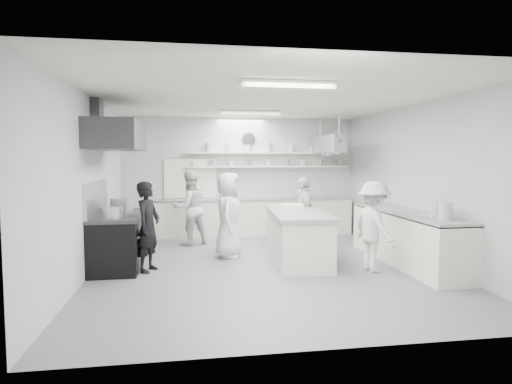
{
  "coord_description": "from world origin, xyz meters",
  "views": [
    {
      "loc": [
        -1.35,
        -7.59,
        1.94
      ],
      "look_at": [
        -0.06,
        0.6,
        1.31
      ],
      "focal_mm": 30.26,
      "sensor_mm": 36.0,
      "label": 1
    }
  ],
  "objects": [
    {
      "name": "light_fixture_front",
      "position": [
        0.0,
        -1.8,
        2.94
      ],
      "size": [
        1.3,
        0.25,
        0.1
      ],
      "primitive_type": "cube",
      "color": "white",
      "rests_on": "ceiling"
    },
    {
      "name": "back_counter",
      "position": [
        0.3,
        3.2,
        0.46
      ],
      "size": [
        5.0,
        0.6,
        0.92
      ],
      "primitive_type": "cube",
      "color": "white",
      "rests_on": "floor"
    },
    {
      "name": "light_fixture_rear",
      "position": [
        0.0,
        1.8,
        2.94
      ],
      "size": [
        1.3,
        0.25,
        0.1
      ],
      "primitive_type": "cube",
      "color": "white",
      "rests_on": "ceiling"
    },
    {
      "name": "prep_island",
      "position": [
        0.71,
        0.42,
        0.45
      ],
      "size": [
        1.1,
        2.52,
        0.91
      ],
      "primitive_type": "cube",
      "rotation": [
        0.0,
        0.0,
        -0.07
      ],
      "color": "white",
      "rests_on": "floor"
    },
    {
      "name": "shelf_lower",
      "position": [
        0.7,
        3.37,
        1.75
      ],
      "size": [
        4.2,
        0.26,
        0.04
      ],
      "primitive_type": "cube",
      "color": "white",
      "rests_on": "wall_back"
    },
    {
      "name": "wall_left",
      "position": [
        -3.0,
        0.0,
        1.5
      ],
      "size": [
        0.04,
        7.0,
        3.0
      ],
      "primitive_type": "cube",
      "color": "silver",
      "rests_on": "floor"
    },
    {
      "name": "stove_pot",
      "position": [
        -2.6,
        0.82,
        1.06
      ],
      "size": [
        0.42,
        0.42,
        0.29
      ],
      "primitive_type": "cylinder",
      "color": "#B1B4BA",
      "rests_on": "stove"
    },
    {
      "name": "wall_clock",
      "position": [
        0.2,
        3.46,
        2.45
      ],
      "size": [
        0.32,
        0.05,
        0.32
      ],
      "primitive_type": "cylinder",
      "rotation": [
        1.57,
        0.0,
        0.0
      ],
      "color": "white",
      "rests_on": "wall_back"
    },
    {
      "name": "bowl_right",
      "position": [
        2.65,
        -0.88,
        0.97
      ],
      "size": [
        0.23,
        0.23,
        0.05
      ],
      "primitive_type": "imported",
      "rotation": [
        0.0,
        0.0,
        -0.08
      ],
      "color": "white",
      "rests_on": "right_counter"
    },
    {
      "name": "stove",
      "position": [
        -2.6,
        0.4,
        0.45
      ],
      "size": [
        0.8,
        1.8,
        0.9
      ],
      "primitive_type": "cube",
      "color": "black",
      "rests_on": "floor"
    },
    {
      "name": "cook_island_left",
      "position": [
        -0.57,
        0.81,
        0.84
      ],
      "size": [
        0.7,
        0.92,
        1.68
      ],
      "primitive_type": "imported",
      "rotation": [
        0.0,
        0.0,
        1.35
      ],
      "color": "silver",
      "rests_on": "floor"
    },
    {
      "name": "cook_island_right",
      "position": [
        1.1,
        1.32,
        0.78
      ],
      "size": [
        0.41,
        0.93,
        1.57
      ],
      "primitive_type": "imported",
      "rotation": [
        0.0,
        0.0,
        -1.6
      ],
      "color": "silver",
      "rests_on": "floor"
    },
    {
      "name": "wall_front",
      "position": [
        0.0,
        -3.5,
        1.5
      ],
      "size": [
        6.0,
        0.04,
        3.0
      ],
      "primitive_type": "cube",
      "color": "silver",
      "rests_on": "floor"
    },
    {
      "name": "shelf_upper",
      "position": [
        0.7,
        3.37,
        2.1
      ],
      "size": [
        4.2,
        0.26,
        0.04
      ],
      "primitive_type": "cube",
      "color": "white",
      "rests_on": "wall_back"
    },
    {
      "name": "right_counter",
      "position": [
        2.65,
        -0.2,
        0.47
      ],
      "size": [
        0.74,
        3.3,
        0.94
      ],
      "primitive_type": "cube",
      "color": "white",
      "rests_on": "floor"
    },
    {
      "name": "cook_right",
      "position": [
        1.81,
        -0.63,
        0.78
      ],
      "size": [
        0.76,
        1.1,
        1.56
      ],
      "primitive_type": "imported",
      "rotation": [
        0.0,
        0.0,
        1.76
      ],
      "color": "silver",
      "rests_on": "floor"
    },
    {
      "name": "wall_back",
      "position": [
        0.0,
        3.5,
        1.5
      ],
      "size": [
        6.0,
        0.04,
        3.0
      ],
      "primitive_type": "cube",
      "color": "silver",
      "rests_on": "floor"
    },
    {
      "name": "wall_right",
      "position": [
        3.0,
        0.0,
        1.5
      ],
      "size": [
        0.04,
        7.0,
        3.0
      ],
      "primitive_type": "cube",
      "color": "silver",
      "rests_on": "floor"
    },
    {
      "name": "pass_through_window",
      "position": [
        -1.3,
        3.48,
        1.45
      ],
      "size": [
        1.3,
        0.04,
        1.0
      ],
      "primitive_type": "cube",
      "color": "black",
      "rests_on": "wall_back"
    },
    {
      "name": "bowl_island_b",
      "position": [
        0.65,
        0.15,
        0.94
      ],
      "size": [
        0.27,
        0.27,
        0.06
      ],
      "primitive_type": "imported",
      "rotation": [
        0.0,
        0.0,
        0.38
      ],
      "color": "white",
      "rests_on": "prep_island"
    },
    {
      "name": "floor",
      "position": [
        0.0,
        0.0,
        -0.01
      ],
      "size": [
        6.0,
        7.0,
        0.02
      ],
      "primitive_type": "cube",
      "color": "gray",
      "rests_on": "ground"
    },
    {
      "name": "cook_stove",
      "position": [
        -2.04,
        -0.03,
        0.78
      ],
      "size": [
        0.56,
        0.67,
        1.56
      ],
      "primitive_type": "imported",
      "rotation": [
        0.0,
        0.0,
        1.2
      ],
      "color": "black",
      "rests_on": "floor"
    },
    {
      "name": "ceiling",
      "position": [
        0.0,
        0.0,
        3.01
      ],
      "size": [
        6.0,
        7.0,
        0.02
      ],
      "primitive_type": "cube",
      "color": "silver",
      "rests_on": "wall_back"
    },
    {
      "name": "bowl_island_a",
      "position": [
        0.9,
        1.01,
        0.94
      ],
      "size": [
        0.32,
        0.32,
        0.06
      ],
      "primitive_type": "imported",
      "rotation": [
        0.0,
        0.0,
        -0.26
      ],
      "color": "#B1B4BA",
      "rests_on": "prep_island"
    },
    {
      "name": "cook_back",
      "position": [
        -1.32,
        2.22,
        0.84
      ],
      "size": [
        1.01,
        0.93,
        1.68
      ],
      "primitive_type": "imported",
      "rotation": [
        0.0,
        0.0,
        -2.7
      ],
      "color": "silver",
      "rests_on": "floor"
    },
    {
      "name": "exhaust_hood",
      "position": [
        -2.6,
        0.4,
        2.35
      ],
      "size": [
        0.85,
        2.0,
        0.5
      ],
      "primitive_type": "cube",
      "color": "#353539",
      "rests_on": "wall_left"
    },
    {
      "name": "pot_rack",
      "position": [
        2.0,
        2.4,
        2.3
      ],
      "size": [
        0.3,
        1.6,
        0.4
      ],
      "primitive_type": "cube",
      "color": "#B1B4BA",
      "rests_on": "ceiling"
    }
  ]
}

